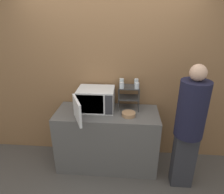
{
  "coord_description": "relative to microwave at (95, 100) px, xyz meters",
  "views": [
    {
      "loc": [
        0.28,
        -2.2,
        2.18
      ],
      "look_at": [
        0.07,
        0.34,
        1.11
      ],
      "focal_mm": 32.0,
      "sensor_mm": 36.0,
      "label": 1
    }
  ],
  "objects": [
    {
      "name": "dish_rack",
      "position": [
        0.47,
        0.09,
        0.09
      ],
      "size": [
        0.3,
        0.25,
        0.34
      ],
      "color": "#333333",
      "rests_on": "counter"
    },
    {
      "name": "counter",
      "position": [
        0.17,
        -0.06,
        -0.6
      ],
      "size": [
        1.46,
        0.61,
        0.89
      ],
      "color": "#595654",
      "rests_on": "ground_plane"
    },
    {
      "name": "person",
      "position": [
        1.22,
        -0.39,
        -0.11
      ],
      "size": [
        0.34,
        0.34,
        1.68
      ],
      "color": "#2D2D33",
      "rests_on": "ground_plane"
    },
    {
      "name": "bowl",
      "position": [
        0.48,
        -0.15,
        -0.13
      ],
      "size": [
        0.19,
        0.19,
        0.05
      ],
      "color": "#AD7F56",
      "rests_on": "counter"
    },
    {
      "name": "wall_back",
      "position": [
        0.17,
        0.28,
        0.25
      ],
      "size": [
        8.0,
        0.06,
        2.6
      ],
      "color": "olive",
      "rests_on": "ground_plane"
    },
    {
      "name": "glass_front_left",
      "position": [
        0.37,
        0.01,
        0.22
      ],
      "size": [
        0.06,
        0.06,
        0.09
      ],
      "color": "silver",
      "rests_on": "dish_rack"
    },
    {
      "name": "glass_front_right",
      "position": [
        0.58,
        0.01,
        0.22
      ],
      "size": [
        0.06,
        0.06,
        0.09
      ],
      "color": "silver",
      "rests_on": "dish_rack"
    },
    {
      "name": "ground_plane",
      "position": [
        0.17,
        -0.37,
        -1.05
      ],
      "size": [
        12.0,
        12.0,
        0.0
      ],
      "primitive_type": "plane",
      "color": "#4C4742"
    },
    {
      "name": "microwave",
      "position": [
        0.0,
        0.0,
        0.0
      ],
      "size": [
        0.54,
        0.75,
        0.32
      ],
      "color": "silver",
      "rests_on": "counter"
    },
    {
      "name": "glass_back_right",
      "position": [
        0.58,
        0.18,
        0.22
      ],
      "size": [
        0.06,
        0.06,
        0.09
      ],
      "color": "silver",
      "rests_on": "dish_rack"
    },
    {
      "name": "glass_back_left",
      "position": [
        0.37,
        0.18,
        0.22
      ],
      "size": [
        0.06,
        0.06,
        0.09
      ],
      "color": "silver",
      "rests_on": "dish_rack"
    }
  ]
}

